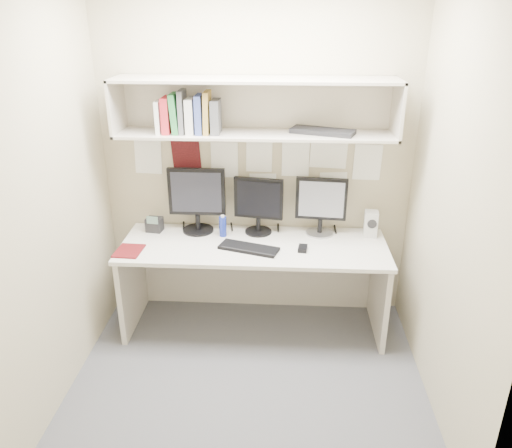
# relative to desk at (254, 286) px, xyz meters

# --- Properties ---
(floor) EXTENTS (2.40, 2.00, 0.01)m
(floor) POSITION_rel_desk_xyz_m (0.00, -0.65, -0.37)
(floor) COLOR #4C4C51
(floor) RESTS_ON ground
(wall_back) EXTENTS (2.40, 0.02, 2.60)m
(wall_back) POSITION_rel_desk_xyz_m (0.00, 0.35, 0.93)
(wall_back) COLOR tan
(wall_back) RESTS_ON ground
(wall_front) EXTENTS (2.40, 0.02, 2.60)m
(wall_front) POSITION_rel_desk_xyz_m (0.00, -1.65, 0.93)
(wall_front) COLOR tan
(wall_front) RESTS_ON ground
(wall_left) EXTENTS (0.02, 2.00, 2.60)m
(wall_left) POSITION_rel_desk_xyz_m (-1.20, -0.65, 0.93)
(wall_left) COLOR tan
(wall_left) RESTS_ON ground
(wall_right) EXTENTS (0.02, 2.00, 2.60)m
(wall_right) POSITION_rel_desk_xyz_m (1.20, -0.65, 0.93)
(wall_right) COLOR tan
(wall_right) RESTS_ON ground
(desk) EXTENTS (2.00, 0.70, 0.73)m
(desk) POSITION_rel_desk_xyz_m (0.00, 0.00, 0.00)
(desk) COLOR silver
(desk) RESTS_ON floor
(overhead_hutch) EXTENTS (2.00, 0.38, 0.40)m
(overhead_hutch) POSITION_rel_desk_xyz_m (0.00, 0.21, 1.35)
(overhead_hutch) COLOR beige
(overhead_hutch) RESTS_ON wall_back
(pinned_papers) EXTENTS (1.92, 0.01, 0.48)m
(pinned_papers) POSITION_rel_desk_xyz_m (0.00, 0.34, 0.88)
(pinned_papers) COLOR white
(pinned_papers) RESTS_ON wall_back
(monitor_left) EXTENTS (0.44, 0.24, 0.52)m
(monitor_left) POSITION_rel_desk_xyz_m (-0.46, 0.22, 0.64)
(monitor_left) COLOR black
(monitor_left) RESTS_ON desk
(monitor_center) EXTENTS (0.38, 0.21, 0.45)m
(monitor_center) POSITION_rel_desk_xyz_m (0.02, 0.22, 0.61)
(monitor_center) COLOR black
(monitor_center) RESTS_ON desk
(monitor_right) EXTENTS (0.39, 0.22, 0.46)m
(monitor_right) POSITION_rel_desk_xyz_m (0.50, 0.22, 0.61)
(monitor_right) COLOR #A5A5AA
(monitor_right) RESTS_ON desk
(keyboard) EXTENTS (0.46, 0.28, 0.02)m
(keyboard) POSITION_rel_desk_xyz_m (-0.03, -0.10, 0.37)
(keyboard) COLOR black
(keyboard) RESTS_ON desk
(mouse) EXTENTS (0.08, 0.11, 0.03)m
(mouse) POSITION_rel_desk_xyz_m (0.36, -0.09, 0.38)
(mouse) COLOR black
(mouse) RESTS_ON desk
(speaker) EXTENTS (0.11, 0.12, 0.20)m
(speaker) POSITION_rel_desk_xyz_m (0.89, 0.20, 0.47)
(speaker) COLOR #B3B3AE
(speaker) RESTS_ON desk
(blue_bottle) EXTENTS (0.06, 0.06, 0.17)m
(blue_bottle) POSITION_rel_desk_xyz_m (-0.25, 0.13, 0.45)
(blue_bottle) COLOR navy
(blue_bottle) RESTS_ON desk
(maroon_notebook) EXTENTS (0.20, 0.24, 0.01)m
(maroon_notebook) POSITION_rel_desk_xyz_m (-0.90, -0.19, 0.37)
(maroon_notebook) COLOR #560E12
(maroon_notebook) RESTS_ON desk
(desk_phone) EXTENTS (0.13, 0.12, 0.15)m
(desk_phone) POSITION_rel_desk_xyz_m (-0.80, 0.19, 0.42)
(desk_phone) COLOR black
(desk_phone) RESTS_ON desk
(book_stack) EXTENTS (0.45, 0.19, 0.30)m
(book_stack) POSITION_rel_desk_xyz_m (-0.47, 0.12, 1.31)
(book_stack) COLOR silver
(book_stack) RESTS_ON overhead_hutch
(hutch_tray) EXTENTS (0.48, 0.31, 0.03)m
(hutch_tray) POSITION_rel_desk_xyz_m (0.48, 0.16, 1.19)
(hutch_tray) COLOR black
(hutch_tray) RESTS_ON overhead_hutch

